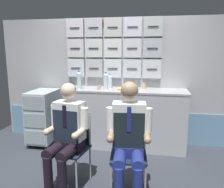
% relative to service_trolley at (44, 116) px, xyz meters
% --- Properties ---
extents(ground, '(4.80, 4.80, 0.04)m').
position_rel_service_trolley_xyz_m(ground, '(1.21, -0.97, -0.52)').
color(ground, '#2F333B').
extents(galley_bulkhead, '(4.20, 0.14, 2.15)m').
position_rel_service_trolley_xyz_m(galley_bulkhead, '(1.20, 0.40, 0.62)').
color(galley_bulkhead, '#A8A8AB').
rests_on(galley_bulkhead, ground).
extents(galley_counter, '(1.96, 0.53, 0.98)m').
position_rel_service_trolley_xyz_m(galley_counter, '(1.43, 0.12, -0.01)').
color(galley_counter, '#ACADB0').
rests_on(galley_counter, ground).
extents(service_trolley, '(0.40, 0.65, 0.93)m').
position_rel_service_trolley_xyz_m(service_trolley, '(0.00, 0.00, 0.00)').
color(service_trolley, black).
rests_on(service_trolley, ground).
extents(folding_chair_left, '(0.46, 0.46, 0.85)m').
position_rel_service_trolley_xyz_m(folding_chair_left, '(0.92, -1.03, 0.03)').
color(folding_chair_left, '#A8AAAF').
rests_on(folding_chair_left, ground).
extents(crew_member_left, '(0.49, 0.63, 1.25)m').
position_rel_service_trolley_xyz_m(crew_member_left, '(0.89, -1.20, 0.19)').
color(crew_member_left, black).
rests_on(crew_member_left, ground).
extents(folding_chair_near_trolley, '(0.44, 0.44, 0.85)m').
position_rel_service_trolley_xyz_m(folding_chair_near_trolley, '(1.60, -1.07, 0.03)').
color(folding_chair_near_trolley, '#A8AAAF').
rests_on(folding_chair_near_trolley, ground).
extents(crew_member_near_trolley, '(0.50, 0.64, 1.28)m').
position_rel_service_trolley_xyz_m(crew_member_near_trolley, '(1.62, -1.23, 0.21)').
color(crew_member_near_trolley, black).
rests_on(crew_member_near_trolley, ground).
extents(water_bottle_clear, '(0.08, 0.08, 0.30)m').
position_rel_service_trolley_xyz_m(water_bottle_clear, '(0.64, 0.06, 0.62)').
color(water_bottle_clear, silver).
rests_on(water_bottle_clear, galley_counter).
extents(water_bottle_blue_cap, '(0.07, 0.07, 0.24)m').
position_rel_service_trolley_xyz_m(water_bottle_blue_cap, '(1.13, 0.22, 0.60)').
color(water_bottle_blue_cap, silver).
rests_on(water_bottle_blue_cap, galley_counter).
extents(water_bottle_short, '(0.08, 0.08, 0.29)m').
position_rel_service_trolley_xyz_m(water_bottle_short, '(1.11, 0.01, 0.62)').
color(water_bottle_short, silver).
rests_on(water_bottle_short, galley_counter).
extents(coffee_cup_white, '(0.06, 0.06, 0.07)m').
position_rel_service_trolley_xyz_m(coffee_cup_white, '(0.99, 0.01, 0.52)').
color(coffee_cup_white, tan).
rests_on(coffee_cup_white, galley_counter).
extents(coffee_cup_spare, '(0.06, 0.06, 0.08)m').
position_rel_service_trolley_xyz_m(coffee_cup_spare, '(1.70, 0.24, 0.53)').
color(coffee_cup_spare, tan).
rests_on(coffee_cup_spare, galley_counter).
extents(snack_banana, '(0.17, 0.10, 0.04)m').
position_rel_service_trolley_xyz_m(snack_banana, '(1.36, 0.05, 0.50)').
color(snack_banana, yellow).
rests_on(snack_banana, galley_counter).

